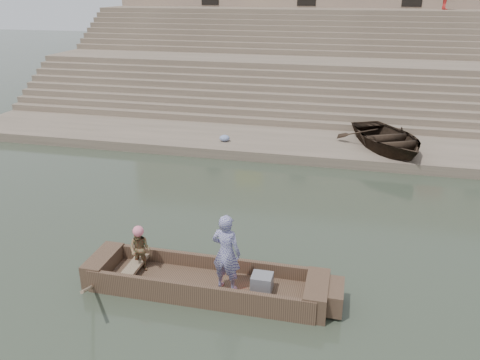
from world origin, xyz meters
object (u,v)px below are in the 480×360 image
(main_rowboat, at_px, (205,287))
(rowing_man, at_px, (140,249))
(beached_rowboat, at_px, (388,138))
(television, at_px, (261,283))
(standing_man, at_px, (226,253))

(main_rowboat, bearing_deg, rowing_man, 173.90)
(rowing_man, height_order, beached_rowboat, rowing_man)
(television, height_order, beached_rowboat, beached_rowboat)
(beached_rowboat, bearing_deg, rowing_man, -145.68)
(main_rowboat, height_order, beached_rowboat, beached_rowboat)
(standing_man, distance_m, television, 1.06)
(rowing_man, height_order, television, rowing_man)
(main_rowboat, distance_m, rowing_man, 1.79)
(standing_man, bearing_deg, main_rowboat, 1.19)
(rowing_man, bearing_deg, television, -2.82)
(standing_man, distance_m, beached_rowboat, 11.41)
(standing_man, bearing_deg, television, -163.66)
(main_rowboat, relative_size, television, 10.87)
(main_rowboat, distance_m, standing_man, 1.16)
(main_rowboat, xyz_separation_m, television, (1.32, 0.00, 0.31))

